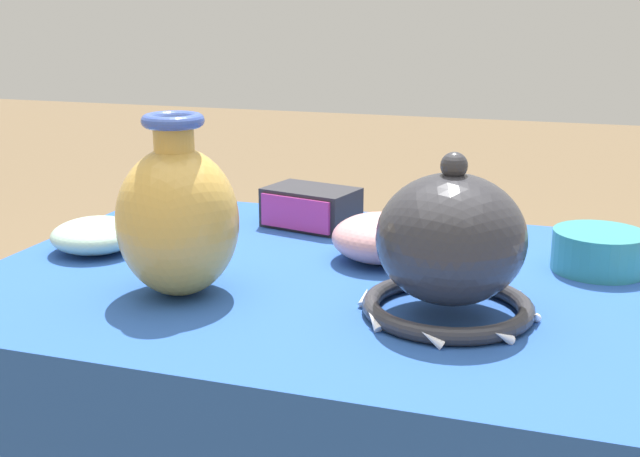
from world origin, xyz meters
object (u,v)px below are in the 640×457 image
object	(u,v)px
mosaic_tile_box	(311,207)
bowl_shallow_celadon	(96,235)
pot_squat_teal	(599,251)
vase_tall_bulbous	(178,218)
bowl_shallow_rose	(381,238)
vase_dome_bell	(450,249)

from	to	relation	value
mosaic_tile_box	bowl_shallow_celadon	size ratio (longest dim) A/B	1.24
mosaic_tile_box	pot_squat_teal	size ratio (longest dim) A/B	1.29
vase_tall_bulbous	bowl_shallow_celadon	bearing A→B (deg)	148.92
pot_squat_teal	bowl_shallow_celadon	size ratio (longest dim) A/B	0.96
bowl_shallow_rose	vase_tall_bulbous	bearing A→B (deg)	-134.69
vase_tall_bulbous	vase_dome_bell	size ratio (longest dim) A/B	1.07
mosaic_tile_box	pot_squat_teal	distance (m)	0.49
vase_dome_bell	bowl_shallow_rose	bearing A→B (deg)	125.12
bowl_shallow_celadon	vase_dome_bell	bearing A→B (deg)	-9.54
vase_tall_bulbous	pot_squat_teal	bearing A→B (deg)	27.36
vase_dome_bell	bowl_shallow_rose	size ratio (longest dim) A/B	1.51
vase_dome_bell	bowl_shallow_celadon	xyz separation A→B (m)	(-0.58, 0.10, -0.06)
vase_dome_bell	mosaic_tile_box	bearing A→B (deg)	131.04
bowl_shallow_celadon	bowl_shallow_rose	bearing A→B (deg)	12.02
vase_dome_bell	pot_squat_teal	distance (m)	0.31
mosaic_tile_box	bowl_shallow_celadon	bearing A→B (deg)	-125.00
vase_dome_bell	bowl_shallow_celadon	size ratio (longest dim) A/B	1.63
bowl_shallow_rose	bowl_shallow_celadon	size ratio (longest dim) A/B	1.08
vase_tall_bulbous	bowl_shallow_celadon	distance (m)	0.27
vase_dome_bell	mosaic_tile_box	xyz separation A→B (m)	(-0.30, 0.35, -0.05)
bowl_shallow_celadon	pot_squat_teal	bearing A→B (deg)	11.00
vase_tall_bulbous	bowl_shallow_rose	size ratio (longest dim) A/B	1.61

